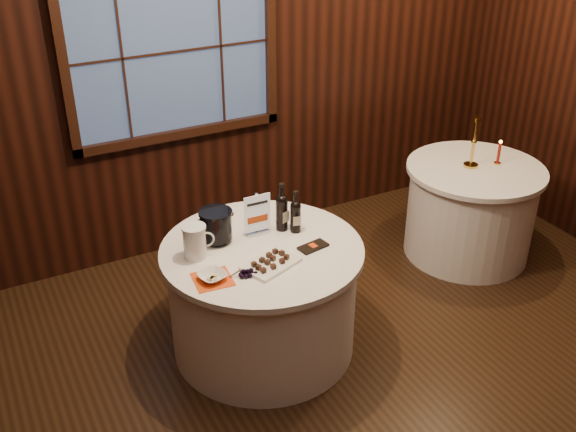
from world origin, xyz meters
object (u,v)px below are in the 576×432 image
glass_pitcher (195,241)px  main_table (263,298)px  port_bottle_right (296,214)px  red_candle (499,155)px  port_bottle_left (282,210)px  brass_candlestick (473,149)px  ice_bucket (216,226)px  grape_bunch (247,272)px  side_table (470,210)px  sign_stand (257,220)px  cracker_bowl (212,276)px  chocolate_plate (271,262)px  chocolate_box (313,247)px

glass_pitcher → main_table: bearing=-0.3°
port_bottle_right → red_candle: size_ratio=1.44×
port_bottle_left → red_candle: 1.97m
brass_candlestick → red_candle: brass_candlestick is taller
ice_bucket → grape_bunch: size_ratio=1.20×
port_bottle_right → glass_pitcher: bearing=-168.5°
side_table → sign_stand: (-1.95, -0.13, 0.48)m
cracker_bowl → ice_bucket: bearing=64.3°
grape_bunch → glass_pitcher: bearing=120.8°
chocolate_plate → sign_stand: bearing=76.4°
main_table → ice_bucket: (-0.22, 0.20, 0.50)m
port_bottle_left → ice_bucket: (-0.44, 0.05, -0.03)m
chocolate_box → brass_candlestick: brass_candlestick is taller
chocolate_box → brass_candlestick: 1.76m
grape_bunch → brass_candlestick: 2.25m
side_table → sign_stand: bearing=-176.3°
sign_stand → port_bottle_right: (0.23, -0.09, 0.03)m
side_table → glass_pitcher: bearing=-175.0°
side_table → port_bottle_right: 1.80m
side_table → port_bottle_left: (-1.78, -0.15, 0.52)m
cracker_bowl → brass_candlestick: bearing=12.4°
main_table → side_table: size_ratio=1.19×
port_bottle_right → chocolate_box: 0.26m
main_table → sign_stand: 0.51m
sign_stand → red_candle: bearing=4.1°
sign_stand → port_bottle_right: bearing=-19.6°
port_bottle_right → chocolate_plate: bearing=-126.0°
side_table → chocolate_plate: bearing=-166.1°
port_bottle_left → red_candle: (1.97, 0.13, -0.06)m
ice_bucket → chocolate_box: ice_bucket is taller
main_table → port_bottle_left: port_bottle_left is taller
side_table → port_bottle_left: size_ratio=3.28×
main_table → side_table: 2.02m
cracker_bowl → brass_candlestick: 2.43m
sign_stand → cracker_bowl: bearing=-140.5°
sign_stand → grape_bunch: bearing=-121.4°
side_table → chocolate_plate: chocolate_plate is taller
ice_bucket → brass_candlestick: size_ratio=0.53×
main_table → brass_candlestick: (1.97, 0.34, 0.53)m
chocolate_box → cracker_bowl: bearing=173.4°
port_bottle_left → brass_candlestick: brass_candlestick is taller
chocolate_plate → cracker_bowl: chocolate_plate is taller
grape_bunch → cracker_bowl: cracker_bowl is taller
chocolate_box → cracker_bowl: size_ratio=1.18×
chocolate_box → port_bottle_left: bearing=93.0°
red_candle → chocolate_plate: bearing=-167.9°
side_table → red_candle: bearing=-7.8°
main_table → brass_candlestick: brass_candlestick is taller
sign_stand → ice_bucket: 0.27m
glass_pitcher → red_candle: glass_pitcher is taller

